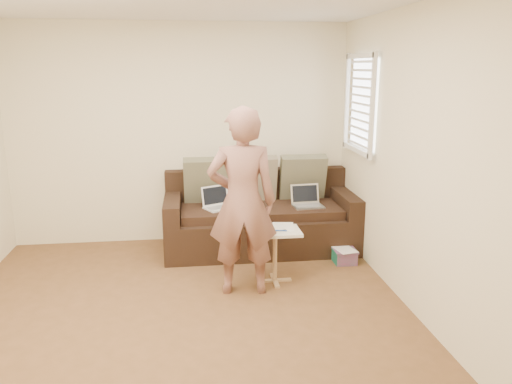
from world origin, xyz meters
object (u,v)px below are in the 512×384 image
Objects in this scene: person at (242,202)px; side_table at (275,256)px; striped_box at (344,256)px; laptop_silver at (308,207)px; laptop_white at (221,209)px; sofa at (260,214)px; drinking_glass at (259,222)px.

person is 0.72m from side_table.
striped_box is (0.84, 0.39, -0.19)m from side_table.
laptop_silver is 0.19× the size of person.
person is (0.14, -1.08, 0.36)m from laptop_white.
person is at bearing -106.02° from sofa.
drinking_glass is 0.48× the size of striped_box.
drinking_glass is at bearing 148.45° from side_table.
sofa reaches higher than laptop_white.
laptop_white is at bearing 158.55° from striped_box.
sofa is at bearing 163.12° from laptop_silver.
laptop_white is at bearing 171.99° from laptop_silver.
person is 0.43m from drinking_glass.
sofa is 1.08m from striped_box.
person reaches higher than laptop_white.
striped_box is (1.18, 0.56, -0.80)m from person.
laptop_silver is at bearing -12.24° from sofa.
sofa is at bearing 145.92° from striped_box.
laptop_silver is at bearing 48.20° from drinking_glass.
laptop_white is 1.48m from striped_box.
laptop_silver is 1.02m from drinking_glass.
person reaches higher than drinking_glass.
laptop_silver reaches higher than striped_box.
sofa reaches higher than side_table.
laptop_silver is 2.83× the size of drinking_glass.
laptop_silver is 1.01m from laptop_white.
drinking_glass is (-0.14, -0.88, 0.17)m from sofa.
person is at bearing -153.01° from side_table.
sofa is 4.09× the size of side_table.
drinking_glass is (-0.15, 0.09, 0.33)m from side_table.
drinking_glass is (-0.68, -0.76, 0.08)m from laptop_silver.
striped_box is at bearing -34.08° from sofa.
laptop_white is at bearing -79.44° from person.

